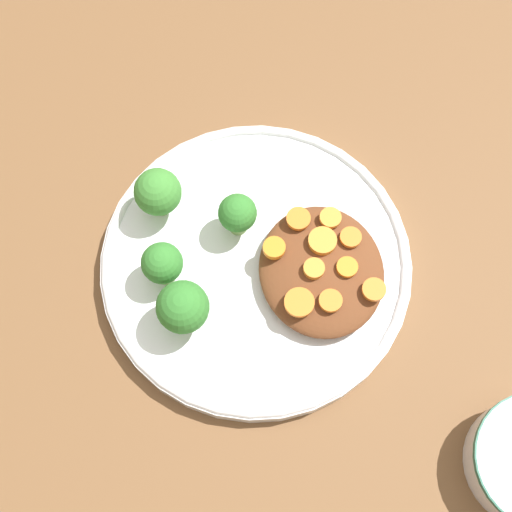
{
  "coord_description": "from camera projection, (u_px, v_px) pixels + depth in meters",
  "views": [
    {
      "loc": [
        0.22,
        -0.03,
        0.64
      ],
      "look_at": [
        0.0,
        0.0,
        0.03
      ],
      "focal_mm": 50.0,
      "sensor_mm": 36.0,
      "label": 1
    }
  ],
  "objects": [
    {
      "name": "ground_plane",
      "position": [
        256.0,
        268.0,
        0.67
      ],
      "size": [
        4.0,
        4.0,
        0.0
      ],
      "primitive_type": "plane",
      "color": "brown"
    },
    {
      "name": "plate",
      "position": [
        256.0,
        264.0,
        0.66
      ],
      "size": [
        0.29,
        0.29,
        0.02
      ],
      "color": "white",
      "rests_on": "ground_plane"
    },
    {
      "name": "stew_mound",
      "position": [
        321.0,
        271.0,
        0.64
      ],
      "size": [
        0.13,
        0.11,
        0.03
      ],
      "primitive_type": "ellipsoid",
      "color": "brown",
      "rests_on": "plate"
    },
    {
      "name": "broccoli_floret_0",
      "position": [
        238.0,
        214.0,
        0.64
      ],
      "size": [
        0.04,
        0.04,
        0.05
      ],
      "color": "#759E51",
      "rests_on": "plate"
    },
    {
      "name": "broccoli_floret_1",
      "position": [
        162.0,
        259.0,
        0.63
      ],
      "size": [
        0.04,
        0.04,
        0.05
      ],
      "color": "#759E51",
      "rests_on": "plate"
    },
    {
      "name": "broccoli_floret_2",
      "position": [
        158.0,
        193.0,
        0.65
      ],
      "size": [
        0.04,
        0.04,
        0.06
      ],
      "color": "#7FA85B",
      "rests_on": "plate"
    },
    {
      "name": "broccoli_floret_3",
      "position": [
        183.0,
        307.0,
        0.61
      ],
      "size": [
        0.05,
        0.05,
        0.06
      ],
      "color": "#7FA85B",
      "rests_on": "plate"
    },
    {
      "name": "carrot_slice_0",
      "position": [
        299.0,
        302.0,
        0.61
      ],
      "size": [
        0.03,
        0.03,
        0.0
      ],
      "primitive_type": "cylinder",
      "color": "orange",
      "rests_on": "stew_mound"
    },
    {
      "name": "carrot_slice_1",
      "position": [
        351.0,
        237.0,
        0.64
      ],
      "size": [
        0.02,
        0.02,
        0.0
      ],
      "primitive_type": "cylinder",
      "color": "orange",
      "rests_on": "stew_mound"
    },
    {
      "name": "carrot_slice_2",
      "position": [
        374.0,
        290.0,
        0.62
      ],
      "size": [
        0.02,
        0.02,
        0.0
      ],
      "primitive_type": "cylinder",
      "color": "orange",
      "rests_on": "stew_mound"
    },
    {
      "name": "carrot_slice_3",
      "position": [
        347.0,
        267.0,
        0.63
      ],
      "size": [
        0.02,
        0.02,
        0.0
      ],
      "primitive_type": "cylinder",
      "color": "orange",
      "rests_on": "stew_mound"
    },
    {
      "name": "carrot_slice_4",
      "position": [
        273.0,
        243.0,
        0.63
      ],
      "size": [
        0.02,
        0.02,
        0.01
      ],
      "primitive_type": "cylinder",
      "color": "orange",
      "rests_on": "stew_mound"
    },
    {
      "name": "carrot_slice_5",
      "position": [
        323.0,
        244.0,
        0.63
      ],
      "size": [
        0.03,
        0.03,
        0.01
      ],
      "primitive_type": "cylinder",
      "color": "orange",
      "rests_on": "stew_mound"
    },
    {
      "name": "carrot_slice_6",
      "position": [
        298.0,
        219.0,
        0.64
      ],
      "size": [
        0.02,
        0.02,
        0.0
      ],
      "primitive_type": "cylinder",
      "color": "orange",
      "rests_on": "stew_mound"
    },
    {
      "name": "carrot_slice_7",
      "position": [
        331.0,
        301.0,
        0.62
      ],
      "size": [
        0.02,
        0.02,
        0.0
      ],
      "primitive_type": "cylinder",
      "color": "orange",
      "rests_on": "stew_mound"
    },
    {
      "name": "carrot_slice_8",
      "position": [
        330.0,
        218.0,
        0.64
      ],
      "size": [
        0.02,
        0.02,
        0.0
      ],
      "primitive_type": "cylinder",
      "color": "orange",
      "rests_on": "stew_mound"
    },
    {
      "name": "carrot_slice_9",
      "position": [
        314.0,
        269.0,
        0.62
      ],
      "size": [
        0.02,
        0.02,
        0.01
      ],
      "primitive_type": "cylinder",
      "color": "orange",
      "rests_on": "stew_mound"
    }
  ]
}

